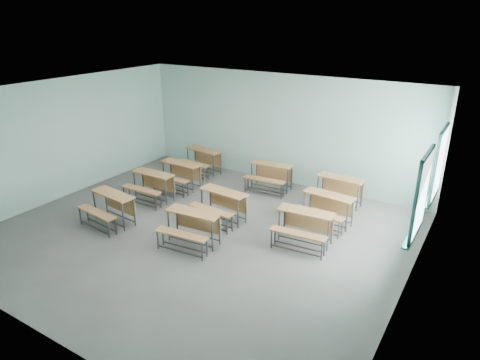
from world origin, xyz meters
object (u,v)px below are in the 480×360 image
object	(u,v)px
desk_unit_r3c1	(270,173)
desk_unit_r3c2	(338,187)
desk_unit_r1c2	(304,223)
desk_unit_r0c0	(110,204)
desk_unit_r2c2	(326,205)
desk_unit_r0c1	(191,224)
desk_unit_r1c0	(151,182)
desk_unit_r3c0	(201,158)
desk_unit_r2c0	(179,172)
desk_unit_r1c1	(221,202)

from	to	relation	value
desk_unit_r3c1	desk_unit_r3c2	bearing A→B (deg)	-4.16
desk_unit_r1c2	desk_unit_r3c1	distance (m)	3.18
desk_unit_r0c0	desk_unit_r2c2	size ratio (longest dim) A/B	1.01
desk_unit_r0c1	desk_unit_r3c1	xyz separation A→B (m)	(-0.03, 3.69, 0.00)
desk_unit_r0c0	desk_unit_r3c1	distance (m)	4.50
desk_unit_r1c0	desk_unit_r3c2	xyz separation A→B (m)	(4.41, 2.32, 0.00)
desk_unit_r3c1	desk_unit_r1c2	bearing A→B (deg)	-52.32
desk_unit_r1c0	desk_unit_r2c2	bearing A→B (deg)	12.79
desk_unit_r3c0	desk_unit_r3c1	size ratio (longest dim) A/B	1.03
desk_unit_r0c1	desk_unit_r2c0	bearing A→B (deg)	128.40
desk_unit_r0c0	desk_unit_r1c0	distance (m)	1.58
desk_unit_r3c1	desk_unit_r0c1	bearing A→B (deg)	-93.27
desk_unit_r0c0	desk_unit_r1c1	world-z (taller)	same
desk_unit_r0c1	desk_unit_r3c0	distance (m)	4.53
desk_unit_r3c2	desk_unit_r1c1	bearing A→B (deg)	-128.61
desk_unit_r1c1	desk_unit_r2c2	xyz separation A→B (m)	(2.25, 1.15, 0.00)
desk_unit_r1c1	desk_unit_r0c0	bearing A→B (deg)	-140.68
desk_unit_r1c0	desk_unit_r2c2	world-z (taller)	same
desk_unit_r3c0	desk_unit_r0c0	bearing A→B (deg)	-79.09
desk_unit_r0c1	desk_unit_r2c2	size ratio (longest dim) A/B	1.00
desk_unit_r1c1	desk_unit_r1c0	bearing A→B (deg)	-177.11
desk_unit_r0c1	desk_unit_r2c2	bearing A→B (deg)	43.51
desk_unit_r1c1	desk_unit_r1c2	xyz separation A→B (m)	(2.18, 0.01, 0.00)
desk_unit_r0c1	desk_unit_r1c1	bearing A→B (deg)	89.28
desk_unit_r2c2	desk_unit_r0c1	bearing A→B (deg)	-125.89
desk_unit_r0c0	desk_unit_r2c0	xyz separation A→B (m)	(-0.03, 2.62, 0.00)
desk_unit_r2c0	desk_unit_r2c2	world-z (taller)	same
desk_unit_r0c0	desk_unit_r3c2	size ratio (longest dim) A/B	1.03
desk_unit_r1c2	desk_unit_r3c1	xyz separation A→B (m)	(-2.11, 2.38, 0.00)
desk_unit_r0c0	desk_unit_r2c0	distance (m)	2.62
desk_unit_r0c1	desk_unit_r1c0	xyz separation A→B (m)	(-2.42, 1.36, 0.00)
desk_unit_r2c2	desk_unit_r2c0	bearing A→B (deg)	-174.16
desk_unit_r2c0	desk_unit_r3c0	xyz separation A→B (m)	(-0.21, 1.37, 0.00)
desk_unit_r1c0	desk_unit_r3c1	xyz separation A→B (m)	(2.39, 2.33, 0.00)
desk_unit_r2c2	desk_unit_r3c0	distance (m)	4.84
desk_unit_r1c0	desk_unit_r3c0	xyz separation A→B (m)	(-0.10, 2.41, 0.00)
desk_unit_r1c0	desk_unit_r1c1	distance (m)	2.31
desk_unit_r1c2	desk_unit_r3c0	distance (m)	5.20
desk_unit_r3c2	desk_unit_r0c0	bearing A→B (deg)	-134.72
desk_unit_r0c1	desk_unit_r3c0	bearing A→B (deg)	118.31
desk_unit_r0c0	desk_unit_r1c0	size ratio (longest dim) A/B	1.06
desk_unit_r1c0	desk_unit_r1c2	bearing A→B (deg)	-1.31
desk_unit_r2c2	desk_unit_r3c0	bearing A→B (deg)	169.42
desk_unit_r0c0	desk_unit_r0c1	bearing A→B (deg)	11.76
desk_unit_r0c0	desk_unit_r3c2	bearing A→B (deg)	48.76
desk_unit_r3c2	desk_unit_r1c2	bearing A→B (deg)	-85.27
desk_unit_r2c2	desk_unit_r3c0	xyz separation A→B (m)	(-4.65, 1.31, 0.00)
desk_unit_r0c1	desk_unit_r2c2	distance (m)	3.26
desk_unit_r2c2	desk_unit_r3c1	world-z (taller)	same
desk_unit_r0c1	desk_unit_r3c1	distance (m)	3.69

